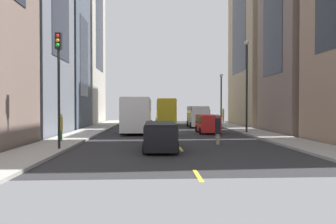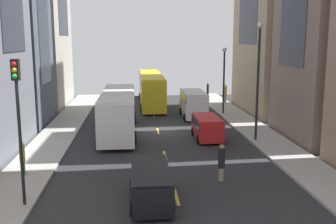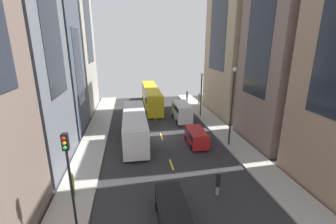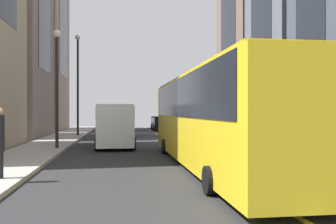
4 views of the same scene
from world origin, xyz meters
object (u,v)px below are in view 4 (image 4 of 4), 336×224
at_px(streetcar_yellow, 211,113).
at_px(pedestrian_crossing_mid, 0,140).
at_px(delivery_van_white, 116,122).
at_px(car_red_1, 119,125).
at_px(pedestrian_crossing_near, 227,121).
at_px(pedestrian_walking_far, 127,122).
at_px(traffic_light_near_corner, 207,91).
at_px(car_black_0, 160,122).
at_px(city_bus_white, 206,114).

distance_m(streetcar_yellow, pedestrian_crossing_mid, 7.53).
bearing_deg(pedestrian_crossing_mid, delivery_van_white, -95.34).
relative_size(car_red_1, pedestrian_crossing_near, 2.13).
xyz_separation_m(pedestrian_walking_far, pedestrian_crossing_near, (-10.68, 1.43, 0.11)).
distance_m(car_red_1, pedestrian_walking_far, 8.98).
relative_size(pedestrian_crossing_near, traffic_light_near_corner, 0.29).
bearing_deg(car_black_0, streetcar_yellow, 87.34).
height_order(streetcar_yellow, car_red_1, streetcar_yellow).
bearing_deg(pedestrian_crossing_mid, car_black_0, -92.97).
relative_size(car_black_0, car_red_1, 1.15).
bearing_deg(pedestrian_crossing_near, traffic_light_near_corner, -8.56).
distance_m(city_bus_white, pedestrian_crossing_mid, 19.54).
xyz_separation_m(city_bus_white, traffic_light_near_corner, (-3.71, -14.18, 2.60)).
distance_m(city_bus_white, streetcar_yellow, 14.63).
xyz_separation_m(delivery_van_white, pedestrian_crossing_mid, (3.41, 10.59, -0.20)).
bearing_deg(pedestrian_crossing_mid, streetcar_yellow, -149.98).
bearing_deg(pedestrian_walking_far, car_black_0, 145.80).
relative_size(delivery_van_white, traffic_light_near_corner, 0.81).
relative_size(city_bus_white, car_black_0, 2.52).
xyz_separation_m(city_bus_white, delivery_van_white, (7.01, 5.92, -0.50)).
height_order(city_bus_white, streetcar_yellow, streetcar_yellow).
bearing_deg(streetcar_yellow, car_red_1, -78.38).
bearing_deg(traffic_light_near_corner, pedestrian_crossing_near, 105.45).
distance_m(delivery_van_white, pedestrian_walking_far, 17.52).
distance_m(car_red_1, traffic_light_near_corner, 16.00).
height_order(delivery_van_white, traffic_light_near_corner, traffic_light_near_corner).
xyz_separation_m(pedestrian_crossing_mid, pedestrian_crossing_near, (-15.25, -26.64, -0.14)).
relative_size(pedestrian_walking_far, pedestrian_crossing_mid, 0.93).
relative_size(city_bus_white, delivery_van_white, 2.25).
bearing_deg(pedestrian_crossing_mid, traffic_light_near_corner, -102.19).
bearing_deg(pedestrian_crossing_mid, city_bus_white, -109.74).
xyz_separation_m(city_bus_white, car_black_0, (1.97, -13.96, -1.07)).
bearing_deg(city_bus_white, traffic_light_near_corner, -104.65).
distance_m(car_black_0, pedestrian_crossing_near, 7.81).
height_order(car_black_0, traffic_light_near_corner, traffic_light_near_corner).
relative_size(pedestrian_crossing_mid, traffic_light_near_corner, 0.33).
relative_size(car_black_0, traffic_light_near_corner, 0.72).
relative_size(delivery_van_white, pedestrian_crossing_near, 2.76).
bearing_deg(traffic_light_near_corner, car_black_0, 2.27).
relative_size(delivery_van_white, car_black_0, 1.12).
relative_size(delivery_van_white, pedestrian_crossing_mid, 2.46).
xyz_separation_m(streetcar_yellow, traffic_light_near_corner, (-6.99, -28.44, 2.48)).
bearing_deg(car_red_1, streetcar_yellow, 101.62).
bearing_deg(streetcar_yellow, city_bus_white, -102.98).
xyz_separation_m(car_red_1, pedestrian_walking_far, (-0.91, -8.94, 0.04)).
bearing_deg(pedestrian_crossing_near, car_red_1, 98.94).
bearing_deg(pedestrian_walking_far, traffic_light_near_corner, 129.36).
relative_size(delivery_van_white, car_red_1, 1.30).
bearing_deg(pedestrian_crossing_near, pedestrian_walking_far, 58.37).
bearing_deg(pedestrian_walking_far, pedestrian_crossing_near, 106.36).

